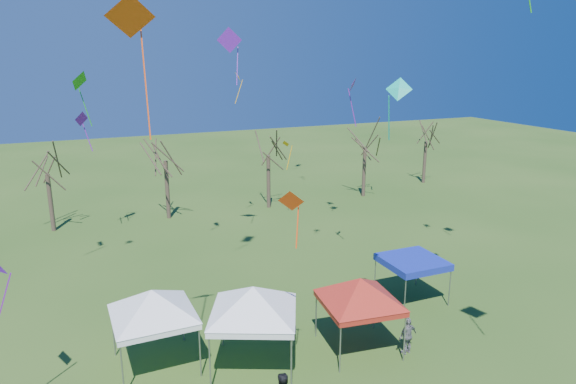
{
  "coord_description": "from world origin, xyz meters",
  "views": [
    {
      "loc": [
        -9.03,
        -15.19,
        12.46
      ],
      "look_at": [
        -1.22,
        3.0,
        7.22
      ],
      "focal_mm": 32.0,
      "sensor_mm": 36.0,
      "label": 1
    }
  ],
  "objects_px": {
    "tree_1": "(45,153)",
    "tree_3": "(268,136)",
    "tree_4": "(366,131)",
    "person_grey": "(408,336)",
    "tent_white_mid": "(253,292)",
    "tree_2": "(164,140)",
    "tree_5": "(427,127)",
    "tent_white_west": "(152,295)",
    "tent_red": "(360,283)",
    "tent_blue": "(413,262)"
  },
  "relations": [
    {
      "from": "tree_5",
      "to": "person_grey",
      "type": "xyz_separation_m",
      "value": [
        -20.22,
        -25.15,
        -4.89
      ]
    },
    {
      "from": "tent_white_mid",
      "to": "tent_red",
      "type": "xyz_separation_m",
      "value": [
        4.64,
        -0.53,
        -0.23
      ]
    },
    {
      "from": "tree_5",
      "to": "tent_blue",
      "type": "height_order",
      "value": "tree_5"
    },
    {
      "from": "tree_2",
      "to": "tent_red",
      "type": "xyz_separation_m",
      "value": [
        4.1,
        -22.3,
        -3.17
      ]
    },
    {
      "from": "tree_5",
      "to": "tent_red",
      "type": "relative_size",
      "value": 1.71
    },
    {
      "from": "tree_2",
      "to": "tree_5",
      "type": "distance_m",
      "value": 26.15
    },
    {
      "from": "tree_2",
      "to": "tent_red",
      "type": "height_order",
      "value": "tree_2"
    },
    {
      "from": "tree_1",
      "to": "tent_white_mid",
      "type": "bearing_deg",
      "value": -70.38
    },
    {
      "from": "tent_white_mid",
      "to": "tree_4",
      "type": "bearing_deg",
      "value": 49.53
    },
    {
      "from": "tree_3",
      "to": "tree_4",
      "type": "xyz_separation_m",
      "value": [
        9.32,
        -0.04,
        -0.02
      ]
    },
    {
      "from": "tree_3",
      "to": "tree_4",
      "type": "relative_size",
      "value": 1.0
    },
    {
      "from": "tree_3",
      "to": "tent_blue",
      "type": "distance_m",
      "value": 19.41
    },
    {
      "from": "tree_1",
      "to": "tent_white_west",
      "type": "relative_size",
      "value": 1.68
    },
    {
      "from": "tent_white_west",
      "to": "tent_blue",
      "type": "bearing_deg",
      "value": 3.5
    },
    {
      "from": "tree_5",
      "to": "tree_4",
      "type": "bearing_deg",
      "value": -166.15
    },
    {
      "from": "tree_1",
      "to": "tree_3",
      "type": "bearing_deg",
      "value": -2.06
    },
    {
      "from": "tent_blue",
      "to": "tent_white_west",
      "type": "bearing_deg",
      "value": -176.5
    },
    {
      "from": "tent_white_mid",
      "to": "tent_blue",
      "type": "xyz_separation_m",
      "value": [
        9.62,
        2.45,
        -1.23
      ]
    },
    {
      "from": "tree_2",
      "to": "tree_4",
      "type": "distance_m",
      "value": 17.73
    },
    {
      "from": "tree_5",
      "to": "tent_white_west",
      "type": "xyz_separation_m",
      "value": [
        -30.35,
        -21.83,
        -2.53
      ]
    },
    {
      "from": "tree_5",
      "to": "tent_blue",
      "type": "bearing_deg",
      "value": -128.98
    },
    {
      "from": "tree_5",
      "to": "tent_blue",
      "type": "relative_size",
      "value": 2.53
    },
    {
      "from": "tree_1",
      "to": "tent_white_west",
      "type": "distance_m",
      "value": 20.99
    },
    {
      "from": "tree_2",
      "to": "tent_white_west",
      "type": "bearing_deg",
      "value": -101.95
    },
    {
      "from": "tree_3",
      "to": "person_grey",
      "type": "xyz_separation_m",
      "value": [
        -2.54,
        -23.13,
        -5.24
      ]
    },
    {
      "from": "tent_red",
      "to": "tent_white_west",
      "type": "bearing_deg",
      "value": 165.53
    },
    {
      "from": "tent_white_west",
      "to": "tent_white_mid",
      "type": "xyz_separation_m",
      "value": [
        3.73,
        -1.63,
        0.15
      ]
    },
    {
      "from": "tree_1",
      "to": "tent_red",
      "type": "height_order",
      "value": "tree_1"
    },
    {
      "from": "tree_4",
      "to": "person_grey",
      "type": "height_order",
      "value": "tree_4"
    },
    {
      "from": "tent_white_west",
      "to": "tree_1",
      "type": "bearing_deg",
      "value": 101.45
    },
    {
      "from": "tent_red",
      "to": "tent_blue",
      "type": "distance_m",
      "value": 5.89
    },
    {
      "from": "tree_3",
      "to": "tree_5",
      "type": "xyz_separation_m",
      "value": [
        17.69,
        2.02,
        -0.35
      ]
    },
    {
      "from": "tent_red",
      "to": "person_grey",
      "type": "xyz_separation_m",
      "value": [
        1.76,
        -1.16,
        -2.28
      ]
    },
    {
      "from": "tree_1",
      "to": "tree_3",
      "type": "height_order",
      "value": "tree_3"
    },
    {
      "from": "tree_3",
      "to": "tent_white_mid",
      "type": "bearing_deg",
      "value": -112.63
    },
    {
      "from": "tent_white_mid",
      "to": "tree_1",
      "type": "bearing_deg",
      "value": 109.62
    },
    {
      "from": "tent_red",
      "to": "tent_blue",
      "type": "xyz_separation_m",
      "value": [
        4.98,
        2.98,
        -1.0
      ]
    },
    {
      "from": "tree_2",
      "to": "tent_white_mid",
      "type": "xyz_separation_m",
      "value": [
        -0.54,
        -21.78,
        -2.94
      ]
    },
    {
      "from": "tree_2",
      "to": "person_grey",
      "type": "relative_size",
      "value": 4.9
    },
    {
      "from": "tree_2",
      "to": "tree_3",
      "type": "bearing_deg",
      "value": -2.27
    },
    {
      "from": "tent_red",
      "to": "tree_2",
      "type": "bearing_deg",
      "value": 100.42
    },
    {
      "from": "tree_4",
      "to": "tree_5",
      "type": "distance_m",
      "value": 8.62
    },
    {
      "from": "tree_4",
      "to": "tree_2",
      "type": "bearing_deg",
      "value": 178.78
    },
    {
      "from": "tent_red",
      "to": "person_grey",
      "type": "bearing_deg",
      "value": -33.4
    },
    {
      "from": "tent_white_mid",
      "to": "person_grey",
      "type": "height_order",
      "value": "tent_white_mid"
    },
    {
      "from": "person_grey",
      "to": "tent_red",
      "type": "bearing_deg",
      "value": -44.15
    },
    {
      "from": "tree_1",
      "to": "tree_5",
      "type": "relative_size",
      "value": 1.01
    },
    {
      "from": "tree_2",
      "to": "tree_3",
      "type": "relative_size",
      "value": 1.03
    },
    {
      "from": "tree_2",
      "to": "tent_red",
      "type": "relative_size",
      "value": 1.88
    },
    {
      "from": "tree_5",
      "to": "tent_red",
      "type": "xyz_separation_m",
      "value": [
        -21.99,
        -23.99,
        -2.61
      ]
    }
  ]
}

